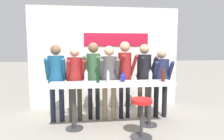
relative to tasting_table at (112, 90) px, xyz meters
The scene contains 17 objects.
ground_plane 0.81m from the tasting_table, ahead, with size 40.00×40.00×0.00m, color gray.
back_wall 1.67m from the tasting_table, 89.88° to the left, with size 4.16×0.12×2.78m.
tasting_table is the anchor object (origin of this frame).
bar_stool 0.80m from the tasting_table, 50.53° to the right, with size 0.41×0.41×0.74m.
person_far_left 1.31m from the tasting_table, 158.97° to the left, with size 0.45×0.56×1.74m.
person_left 0.94m from the tasting_table, 149.65° to the left, with size 0.46×0.57×1.69m.
person_center_left 0.71m from the tasting_table, 125.99° to the left, with size 0.44×0.58×1.79m.
person_center 0.53m from the tasting_table, 91.76° to the left, with size 0.47×0.57×1.71m.
person_center_right 0.70m from the tasting_table, 54.71° to the left, with size 0.43×0.57×1.81m.
person_right 1.01m from the tasting_table, 32.00° to the left, with size 0.43×0.56×1.76m.
person_far_right 1.32m from the tasting_table, 20.79° to the left, with size 0.47×0.56×1.63m.
wine_bottle_0 0.62m from the tasting_table, 167.54° to the left, with size 0.08×0.08×0.29m.
wine_bottle_1 0.83m from the tasting_table, ahead, with size 0.08×0.08×0.28m.
wine_bottle_2 1.12m from the tasting_table, ahead, with size 0.08×0.08×0.30m.
wine_bottle_3 0.29m from the tasting_table, 163.06° to the left, with size 0.06×0.06×0.29m.
wine_bottle_4 0.42m from the tasting_table, behind, with size 0.06×0.06×0.32m.
decorative_vase 0.34m from the tasting_table, 15.64° to the left, with size 0.13×0.13×0.22m.
Camera 1 is at (-0.52, -4.03, 1.68)m, focal length 32.00 mm.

